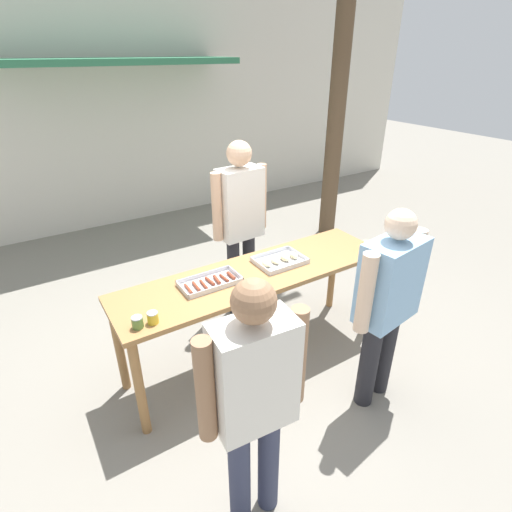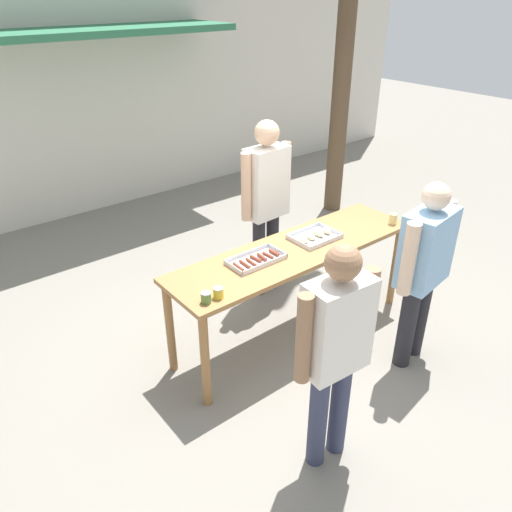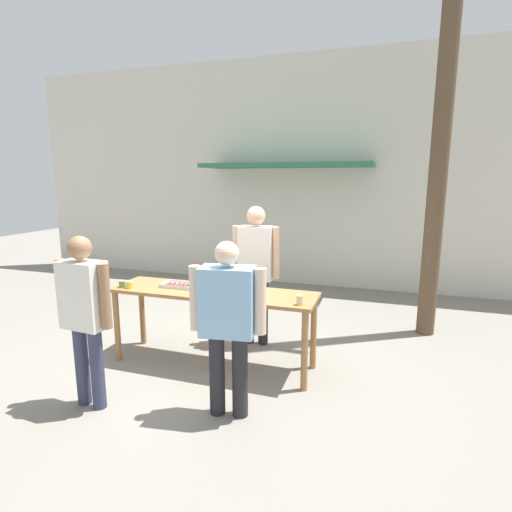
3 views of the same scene
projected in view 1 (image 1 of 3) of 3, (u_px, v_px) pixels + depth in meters
ground_plane at (256, 355)px, 3.72m from camera, size 24.00×24.00×0.00m
building_facade_back at (106, 72)px, 5.66m from camera, size 12.00×1.11×4.50m
serving_table at (256, 284)px, 3.36m from camera, size 2.39×0.65×0.90m
food_tray_sausages at (210, 282)px, 3.13m from camera, size 0.47×0.25×0.04m
food_tray_buns at (280, 260)px, 3.45m from camera, size 0.42×0.31×0.06m
condiment_jar_mustard at (137, 322)px, 2.63m from camera, size 0.08×0.08×0.08m
condiment_jar_ketchup at (153, 318)px, 2.68m from camera, size 0.08×0.08×0.08m
beer_cup at (366, 246)px, 3.63m from camera, size 0.07×0.07×0.10m
person_server_behind_table at (240, 216)px, 3.91m from camera, size 0.62×0.26×1.82m
person_customer_holding_hotdog at (254, 393)px, 2.03m from camera, size 0.61×0.26×1.65m
person_customer_with_cup at (388, 297)px, 2.87m from camera, size 0.69×0.33×1.63m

